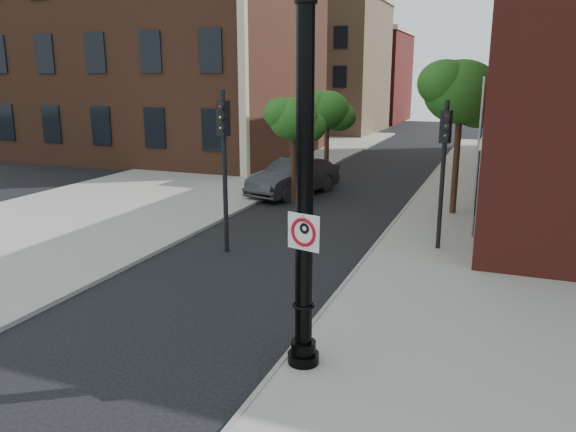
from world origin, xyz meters
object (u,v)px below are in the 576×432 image
at_px(lamppost, 305,200).
at_px(parked_car, 294,177).
at_px(no_parking_sign, 304,232).
at_px(traffic_signal_left, 224,145).
at_px(traffic_signal_right, 444,152).

xyz_separation_m(lamppost, parked_car, (-5.66, 14.54, -2.36)).
relative_size(no_parking_sign, traffic_signal_left, 0.13).
relative_size(no_parking_sign, parked_car, 0.13).
bearing_deg(traffic_signal_right, parked_car, 150.35).
bearing_deg(traffic_signal_left, parked_car, 113.01).
relative_size(no_parking_sign, traffic_signal_right, 0.14).
distance_m(lamppost, no_parking_sign, 0.54).
xyz_separation_m(parked_car, traffic_signal_right, (7.12, -6.38, 2.27)).
bearing_deg(parked_car, lamppost, -51.53).
bearing_deg(lamppost, traffic_signal_right, 79.80).
distance_m(no_parking_sign, parked_car, 15.89).
height_order(lamppost, traffic_signal_right, lamppost).
height_order(no_parking_sign, traffic_signal_right, traffic_signal_right).
height_order(lamppost, traffic_signal_left, lamppost).
bearing_deg(no_parking_sign, traffic_signal_right, 95.07).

